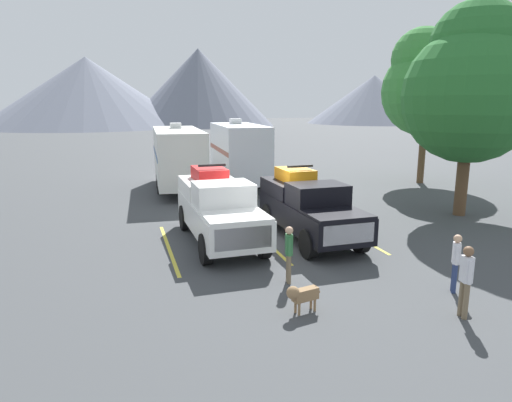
{
  "coord_description": "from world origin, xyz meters",
  "views": [
    {
      "loc": [
        -4.74,
        -14.54,
        4.78
      ],
      "look_at": [
        0.0,
        1.26,
        1.2
      ],
      "focal_mm": 32.07,
      "sensor_mm": 36.0,
      "label": 1
    }
  ],
  "objects_px": {
    "person_a": "(289,251)",
    "pickup_truck_a": "(218,207)",
    "pickup_truck_b": "(308,206)",
    "person_c": "(466,277)",
    "person_b": "(456,259)",
    "dog": "(301,294)",
    "camper_trailer_a": "(178,155)",
    "camper_trailer_b": "(239,152)"
  },
  "relations": [
    {
      "from": "camper_trailer_a",
      "to": "person_b",
      "type": "relative_size",
      "value": 5.73
    },
    {
      "from": "pickup_truck_b",
      "to": "dog",
      "type": "relative_size",
      "value": 6.06
    },
    {
      "from": "pickup_truck_a",
      "to": "pickup_truck_b",
      "type": "xyz_separation_m",
      "value": [
        3.16,
        -0.53,
        -0.05
      ]
    },
    {
      "from": "person_b",
      "to": "person_a",
      "type": "bearing_deg",
      "value": 154.87
    },
    {
      "from": "person_c",
      "to": "dog",
      "type": "xyz_separation_m",
      "value": [
        -3.44,
        1.24,
        -0.51
      ]
    },
    {
      "from": "camper_trailer_b",
      "to": "person_b",
      "type": "height_order",
      "value": "camper_trailer_b"
    },
    {
      "from": "person_a",
      "to": "pickup_truck_a",
      "type": "bearing_deg",
      "value": 103.09
    },
    {
      "from": "person_c",
      "to": "camper_trailer_a",
      "type": "bearing_deg",
      "value": 103.48
    },
    {
      "from": "camper_trailer_a",
      "to": "camper_trailer_b",
      "type": "distance_m",
      "value": 3.43
    },
    {
      "from": "camper_trailer_b",
      "to": "camper_trailer_a",
      "type": "bearing_deg",
      "value": 178.59
    },
    {
      "from": "person_a",
      "to": "person_b",
      "type": "xyz_separation_m",
      "value": [
        3.84,
        -1.8,
        -0.02
      ]
    },
    {
      "from": "camper_trailer_a",
      "to": "person_c",
      "type": "height_order",
      "value": "camper_trailer_a"
    },
    {
      "from": "person_a",
      "to": "person_c",
      "type": "relative_size",
      "value": 0.93
    },
    {
      "from": "person_a",
      "to": "person_c",
      "type": "height_order",
      "value": "person_c"
    },
    {
      "from": "pickup_truck_a",
      "to": "person_b",
      "type": "xyz_separation_m",
      "value": [
        4.84,
        -6.11,
        -0.33
      ]
    },
    {
      "from": "person_c",
      "to": "pickup_truck_a",
      "type": "bearing_deg",
      "value": 118.88
    },
    {
      "from": "pickup_truck_a",
      "to": "person_a",
      "type": "xyz_separation_m",
      "value": [
        1.0,
        -4.3,
        -0.31
      ]
    },
    {
      "from": "pickup_truck_b",
      "to": "camper_trailer_a",
      "type": "xyz_separation_m",
      "value": [
        -3.26,
        10.5,
        0.76
      ]
    },
    {
      "from": "person_a",
      "to": "person_b",
      "type": "distance_m",
      "value": 4.24
    },
    {
      "from": "pickup_truck_b",
      "to": "camper_trailer_a",
      "type": "relative_size",
      "value": 0.63
    },
    {
      "from": "person_b",
      "to": "dog",
      "type": "distance_m",
      "value": 4.25
    },
    {
      "from": "person_a",
      "to": "dog",
      "type": "bearing_deg",
      "value": -102.1
    },
    {
      "from": "pickup_truck_b",
      "to": "person_c",
      "type": "distance_m",
      "value": 6.89
    },
    {
      "from": "camper_trailer_b",
      "to": "person_c",
      "type": "xyz_separation_m",
      "value": [
        0.72,
        -17.24,
        -1.05
      ]
    },
    {
      "from": "camper_trailer_b",
      "to": "dog",
      "type": "xyz_separation_m",
      "value": [
        -2.72,
        -16.0,
        -1.56
      ]
    },
    {
      "from": "pickup_truck_a",
      "to": "camper_trailer_a",
      "type": "height_order",
      "value": "camper_trailer_a"
    },
    {
      "from": "person_a",
      "to": "dog",
      "type": "relative_size",
      "value": 1.72
    },
    {
      "from": "pickup_truck_a",
      "to": "dog",
      "type": "bearing_deg",
      "value": -84.27
    },
    {
      "from": "pickup_truck_b",
      "to": "dog",
      "type": "xyz_separation_m",
      "value": [
        -2.55,
        -5.58,
        -0.7
      ]
    },
    {
      "from": "pickup_truck_b",
      "to": "person_a",
      "type": "relative_size",
      "value": 3.52
    },
    {
      "from": "camper_trailer_a",
      "to": "camper_trailer_b",
      "type": "relative_size",
      "value": 1.14
    },
    {
      "from": "camper_trailer_b",
      "to": "dog",
      "type": "bearing_deg",
      "value": -99.66
    },
    {
      "from": "camper_trailer_a",
      "to": "camper_trailer_b",
      "type": "xyz_separation_m",
      "value": [
        3.43,
        -0.08,
        0.1
      ]
    },
    {
      "from": "pickup_truck_a",
      "to": "dog",
      "type": "distance_m",
      "value": 6.19
    },
    {
      "from": "pickup_truck_a",
      "to": "pickup_truck_b",
      "type": "relative_size",
      "value": 1.07
    },
    {
      "from": "pickup_truck_a",
      "to": "pickup_truck_b",
      "type": "height_order",
      "value": "pickup_truck_a"
    },
    {
      "from": "camper_trailer_a",
      "to": "dog",
      "type": "bearing_deg",
      "value": -87.48
    },
    {
      "from": "dog",
      "to": "person_a",
      "type": "bearing_deg",
      "value": 77.9
    },
    {
      "from": "pickup_truck_b",
      "to": "pickup_truck_a",
      "type": "bearing_deg",
      "value": 170.49
    },
    {
      "from": "dog",
      "to": "camper_trailer_b",
      "type": "bearing_deg",
      "value": 80.34
    },
    {
      "from": "dog",
      "to": "camper_trailer_a",
      "type": "bearing_deg",
      "value": 92.52
    },
    {
      "from": "pickup_truck_a",
      "to": "person_c",
      "type": "distance_m",
      "value": 8.4
    }
  ]
}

